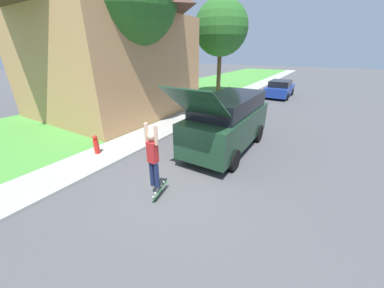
{
  "coord_description": "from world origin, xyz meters",
  "views": [
    {
      "loc": [
        3.28,
        -4.6,
        3.81
      ],
      "look_at": [
        -0.03,
        0.78,
        1.04
      ],
      "focal_mm": 20.0,
      "sensor_mm": 36.0,
      "label": 1
    }
  ],
  "objects_px": {
    "suv_parked": "(228,121)",
    "skateboard": "(160,190)",
    "skateboarder": "(153,156)",
    "lawn_tree_far": "(221,28)",
    "car_down_street": "(280,89)",
    "fire_hydrant": "(96,145)"
  },
  "relations": [
    {
      "from": "car_down_street",
      "to": "skateboarder",
      "type": "xyz_separation_m",
      "value": [
        -0.06,
        -16.79,
        0.53
      ]
    },
    {
      "from": "suv_parked",
      "to": "skateboard",
      "type": "bearing_deg",
      "value": -94.82
    },
    {
      "from": "suv_parked",
      "to": "skateboarder",
      "type": "bearing_deg",
      "value": -96.66
    },
    {
      "from": "lawn_tree_far",
      "to": "skateboarder",
      "type": "relative_size",
      "value": 4.18
    },
    {
      "from": "skateboarder",
      "to": "skateboard",
      "type": "xyz_separation_m",
      "value": [
        0.13,
        0.05,
        -1.08
      ]
    },
    {
      "from": "car_down_street",
      "to": "skateboarder",
      "type": "bearing_deg",
      "value": -90.19
    },
    {
      "from": "suv_parked",
      "to": "car_down_street",
      "type": "relative_size",
      "value": 1.3
    },
    {
      "from": "lawn_tree_far",
      "to": "suv_parked",
      "type": "distance_m",
      "value": 12.66
    },
    {
      "from": "skateboard",
      "to": "fire_hydrant",
      "type": "relative_size",
      "value": 1.07
    },
    {
      "from": "skateboarder",
      "to": "lawn_tree_far",
      "type": "bearing_deg",
      "value": 108.67
    },
    {
      "from": "suv_parked",
      "to": "car_down_street",
      "type": "xyz_separation_m",
      "value": [
        -0.41,
        12.8,
        -0.5
      ]
    },
    {
      "from": "lawn_tree_far",
      "to": "skateboarder",
      "type": "bearing_deg",
      "value": -71.33
    },
    {
      "from": "car_down_street",
      "to": "skateboard",
      "type": "relative_size",
      "value": 5.38
    },
    {
      "from": "lawn_tree_far",
      "to": "skateboard",
      "type": "bearing_deg",
      "value": -70.8
    },
    {
      "from": "suv_parked",
      "to": "skateboarder",
      "type": "distance_m",
      "value": 4.02
    },
    {
      "from": "suv_parked",
      "to": "fire_hydrant",
      "type": "distance_m",
      "value": 5.26
    },
    {
      "from": "suv_parked",
      "to": "car_down_street",
      "type": "bearing_deg",
      "value": 91.83
    },
    {
      "from": "skateboarder",
      "to": "skateboard",
      "type": "height_order",
      "value": "skateboarder"
    },
    {
      "from": "suv_parked",
      "to": "skateboarder",
      "type": "relative_size",
      "value": 3.05
    },
    {
      "from": "suv_parked",
      "to": "skateboard",
      "type": "height_order",
      "value": "suv_parked"
    },
    {
      "from": "lawn_tree_far",
      "to": "fire_hydrant",
      "type": "bearing_deg",
      "value": -84.47
    },
    {
      "from": "car_down_street",
      "to": "fire_hydrant",
      "type": "distance_m",
      "value": 16.47
    }
  ]
}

